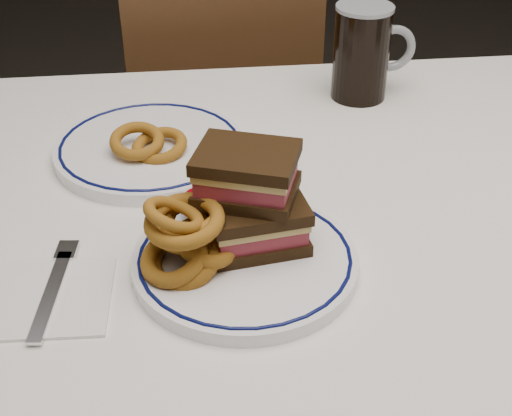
{
  "coord_description": "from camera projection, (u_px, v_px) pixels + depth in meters",
  "views": [
    {
      "loc": [
        -0.23,
        -0.85,
        1.29
      ],
      "look_at": [
        -0.15,
        -0.15,
        0.82
      ],
      "focal_mm": 50.0,
      "sensor_mm": 36.0,
      "label": 1
    }
  ],
  "objects": [
    {
      "name": "dining_table",
      "position": [
        346.0,
        241.0,
        1.08
      ],
      "size": [
        1.27,
        0.87,
        0.75
      ],
      "color": "white",
      "rests_on": "floor"
    },
    {
      "name": "chair_far",
      "position": [
        218.0,
        101.0,
        1.77
      ],
      "size": [
        0.5,
        0.5,
        0.96
      ],
      "color": "#4A2618",
      "rests_on": "floor"
    },
    {
      "name": "main_plate",
      "position": [
        245.0,
        260.0,
        0.85
      ],
      "size": [
        0.27,
        0.27,
        0.02
      ],
      "color": "white",
      "rests_on": "dining_table"
    },
    {
      "name": "reuben_sandwich",
      "position": [
        251.0,
        198.0,
        0.84
      ],
      "size": [
        0.14,
        0.13,
        0.12
      ],
      "color": "black",
      "rests_on": "main_plate"
    },
    {
      "name": "onion_rings_main",
      "position": [
        186.0,
        235.0,
        0.82
      ],
      "size": [
        0.12,
        0.12,
        0.12
      ],
      "color": "brown",
      "rests_on": "main_plate"
    },
    {
      "name": "ketchup_ramekin",
      "position": [
        202.0,
        205.0,
        0.91
      ],
      "size": [
        0.06,
        0.06,
        0.03
      ],
      "color": "silver",
      "rests_on": "main_plate"
    },
    {
      "name": "beer_mug",
      "position": [
        363.0,
        52.0,
        1.21
      ],
      "size": [
        0.15,
        0.1,
        0.16
      ],
      "color": "black",
      "rests_on": "dining_table"
    },
    {
      "name": "far_plate",
      "position": [
        150.0,
        148.0,
        1.08
      ],
      "size": [
        0.29,
        0.29,
        0.02
      ],
      "color": "white",
      "rests_on": "dining_table"
    },
    {
      "name": "onion_rings_far",
      "position": [
        149.0,
        144.0,
        1.05
      ],
      "size": [
        0.12,
        0.09,
        0.05
      ],
      "color": "brown",
      "rests_on": "far_plate"
    },
    {
      "name": "napkin_fork",
      "position": [
        52.0,
        295.0,
        0.81
      ],
      "size": [
        0.14,
        0.18,
        0.01
      ],
      "color": "white",
      "rests_on": "dining_table"
    }
  ]
}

